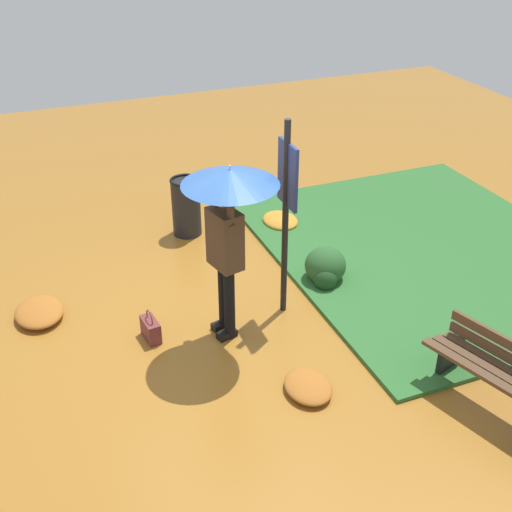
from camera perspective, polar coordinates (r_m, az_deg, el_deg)
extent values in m
plane|color=#9E6623|center=(7.35, -2.63, -6.44)|extent=(18.00, 18.00, 0.00)
cube|color=#2D662D|center=(9.11, 14.71, 0.60)|extent=(4.80, 4.00, 0.05)
cylinder|color=black|center=(7.13, -2.82, -3.47)|extent=(0.12, 0.12, 0.86)
cylinder|color=black|center=(6.99, -2.33, -4.23)|extent=(0.12, 0.12, 0.86)
cube|color=black|center=(7.35, -3.04, -6.06)|extent=(0.16, 0.24, 0.08)
cube|color=black|center=(7.21, -2.57, -6.85)|extent=(0.16, 0.24, 0.08)
cube|color=#473323|center=(6.67, -2.73, 1.50)|extent=(0.42, 0.32, 0.64)
sphere|color=#8C664C|center=(6.46, -2.82, 5.07)|extent=(0.20, 0.20, 0.20)
ellipsoid|color=black|center=(6.45, -2.83, 5.32)|extent=(0.20, 0.20, 0.15)
cylinder|color=#473323|center=(6.75, -3.58, 3.84)|extent=(0.18, 0.13, 0.18)
cylinder|color=#473323|center=(6.67, -3.58, 4.37)|extent=(0.24, 0.11, 0.33)
cube|color=black|center=(6.54, -3.25, 5.20)|extent=(0.07, 0.03, 0.14)
cylinder|color=#473323|center=(6.42, -2.25, 2.73)|extent=(0.11, 0.10, 0.09)
cylinder|color=#473323|center=(6.40, -2.23, 3.52)|extent=(0.10, 0.09, 0.23)
cylinder|color=#A5A5AD|center=(6.27, -2.26, 6.13)|extent=(0.02, 0.02, 0.41)
cone|color=#264C8C|center=(6.23, -2.28, 6.93)|extent=(0.96, 0.96, 0.16)
sphere|color=#A5A5AD|center=(6.19, -2.30, 7.86)|extent=(0.02, 0.02, 0.02)
cylinder|color=black|center=(7.07, 2.57, 3.00)|extent=(0.07, 0.07, 2.30)
cube|color=navy|center=(6.84, 2.79, 7.11)|extent=(0.44, 0.04, 0.70)
cube|color=silver|center=(6.85, 2.94, 7.14)|extent=(0.38, 0.01, 0.64)
cube|color=brown|center=(7.23, -9.19, -6.37)|extent=(0.31, 0.17, 0.24)
torus|color=brown|center=(7.13, -9.29, -5.34)|extent=(0.18, 0.03, 0.18)
cube|color=black|center=(6.94, 16.65, -8.16)|extent=(0.16, 0.36, 0.44)
cube|color=#513823|center=(6.36, 19.54, -9.94)|extent=(1.37, 0.51, 0.04)
cube|color=#513823|center=(6.43, 20.37, -9.63)|extent=(1.37, 0.51, 0.04)
cube|color=#513823|center=(6.50, 21.18, -9.32)|extent=(1.37, 0.51, 0.04)
cylinder|color=black|center=(9.14, -6.12, 4.23)|extent=(0.40, 0.40, 0.80)
torus|color=black|center=(8.96, -6.26, 6.61)|extent=(0.42, 0.42, 0.04)
ellipsoid|color=#285628|center=(8.09, 6.09, -0.82)|extent=(0.51, 0.51, 0.46)
ellipsoid|color=#1E421E|center=(7.99, 6.07, -1.92)|extent=(0.31, 0.31, 0.31)
ellipsoid|color=#A86023|center=(7.88, -18.42, -4.66)|extent=(0.68, 0.54, 0.15)
ellipsoid|color=#C68428|center=(9.48, 2.13, 3.14)|extent=(0.61, 0.49, 0.13)
ellipsoid|color=#A86023|center=(6.53, 4.56, -11.31)|extent=(0.56, 0.45, 0.12)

